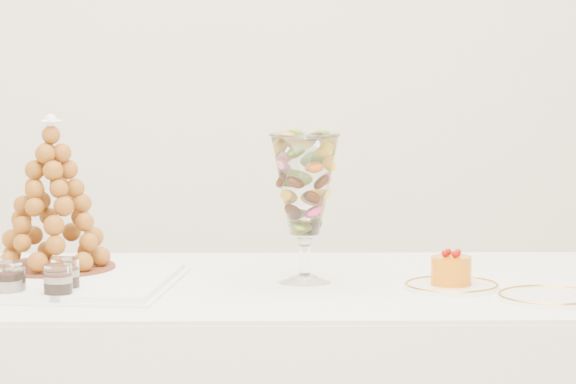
{
  "coord_description": "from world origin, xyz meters",
  "views": [
    {
      "loc": [
        -0.08,
        -2.69,
        1.28
      ],
      "look_at": [
        0.13,
        0.22,
        0.95
      ],
      "focal_mm": 85.0,
      "sensor_mm": 36.0,
      "label": 1
    }
  ],
  "objects": [
    {
      "name": "verrine_d",
      "position": [
        -0.44,
        -0.01,
        0.8
      ],
      "size": [
        0.07,
        0.07,
        0.08
      ],
      "primitive_type": "cylinder",
      "rotation": [
        0.0,
        0.0,
        -0.2
      ],
      "color": "white",
      "rests_on": "buffet_table"
    },
    {
      "name": "verrine_c",
      "position": [
        -0.33,
        0.02,
        0.8
      ],
      "size": [
        0.07,
        0.07,
        0.08
      ],
      "primitive_type": "cylinder",
      "rotation": [
        0.0,
        0.0,
        -0.27
      ],
      "color": "white",
      "rests_on": "buffet_table"
    },
    {
      "name": "mousse_cake",
      "position": [
        0.45,
        0.05,
        0.8
      ],
      "size": [
        0.08,
        0.08,
        0.07
      ],
      "color": "orange",
      "rests_on": "cake_plate"
    },
    {
      "name": "macaron_vase",
      "position": [
        0.16,
        0.15,
        0.97
      ],
      "size": [
        0.14,
        0.14,
        0.31
      ],
      "color": "white",
      "rests_on": "buffet_table"
    },
    {
      "name": "croquembouche",
      "position": [
        -0.38,
        0.26,
        0.94
      ],
      "size": [
        0.27,
        0.27,
        0.33
      ],
      "rotation": [
        0.0,
        0.0,
        0.02
      ],
      "color": "brown",
      "rests_on": "lace_tray"
    },
    {
      "name": "verrine_e",
      "position": [
        -0.34,
        -0.04,
        0.8
      ],
      "size": [
        0.06,
        0.06,
        0.08
      ],
      "primitive_type": "cylinder",
      "rotation": [
        0.0,
        0.0,
        0.08
      ],
      "color": "white",
      "rests_on": "buffet_table"
    },
    {
      "name": "cake_plate",
      "position": [
        0.45,
        0.05,
        0.77
      ],
      "size": [
        0.2,
        0.2,
        0.01
      ],
      "primitive_type": "cylinder",
      "color": "white",
      "rests_on": "buffet_table"
    },
    {
      "name": "verrine_b",
      "position": [
        -0.43,
        -0.0,
        0.79
      ],
      "size": [
        0.06,
        0.06,
        0.06
      ],
      "primitive_type": "cylinder",
      "rotation": [
        0.0,
        0.0,
        0.28
      ],
      "color": "white",
      "rests_on": "buffet_table"
    },
    {
      "name": "lace_tray",
      "position": [
        -0.41,
        0.16,
        0.77
      ],
      "size": [
        0.63,
        0.52,
        0.02
      ],
      "primitive_type": "cube",
      "rotation": [
        0.0,
        0.0,
        -0.18
      ],
      "color": "white",
      "rests_on": "buffet_table"
    },
    {
      "name": "spare_plate",
      "position": [
        0.63,
        -0.08,
        0.77
      ],
      "size": [
        0.21,
        0.21,
        0.01
      ],
      "primitive_type": "cylinder",
      "color": "white",
      "rests_on": "buffet_table"
    }
  ]
}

